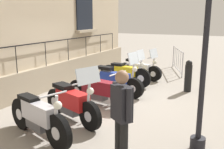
{
  "coord_description": "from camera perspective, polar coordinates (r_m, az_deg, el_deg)",
  "views": [
    {
      "loc": [
        3.46,
        -6.61,
        2.45
      ],
      "look_at": [
        0.26,
        0.0,
        0.8
      ],
      "focal_mm": 41.26,
      "sensor_mm": 36.0,
      "label": 1
    }
  ],
  "objects": [
    {
      "name": "ground_plane",
      "position": [
        7.85,
        -1.69,
        -5.53
      ],
      "size": [
        60.0,
        60.0,
        0.0
      ],
      "primitive_type": "plane",
      "color": "gray"
    },
    {
      "name": "motorcycle_blue",
      "position": [
        8.23,
        0.52,
        -1.46
      ],
      "size": [
        2.13,
        0.71,
        1.42
      ],
      "color": "black",
      "rests_on": "ground_plane"
    },
    {
      "name": "crowd_barrier",
      "position": [
        12.06,
        14.31,
        3.27
      ],
      "size": [
        0.94,
        2.36,
        1.05
      ],
      "color": "#B7B7BF",
      "rests_on": "ground_plane"
    },
    {
      "name": "motorcycle_maroon",
      "position": [
        7.27,
        -3.07,
        -3.43
      ],
      "size": [
        2.16,
        0.82,
        1.02
      ],
      "color": "black",
      "rests_on": "ground_plane"
    },
    {
      "name": "motorcycle_white",
      "position": [
        10.34,
        6.07,
        1.17
      ],
      "size": [
        1.94,
        0.74,
        1.27
      ],
      "color": "black",
      "rests_on": "ground_plane"
    },
    {
      "name": "bollard",
      "position": [
        8.9,
        16.54,
        -0.31
      ],
      "size": [
        0.24,
        0.24,
        1.06
      ],
      "color": "black",
      "rests_on": "ground_plane"
    },
    {
      "name": "motorcycle_yellow",
      "position": [
        9.29,
        2.95,
        0.25
      ],
      "size": [
        2.02,
        0.66,
        1.35
      ],
      "color": "black",
      "rests_on": "ground_plane"
    },
    {
      "name": "motorcycle_red",
      "position": [
        6.18,
        -8.82,
        -6.18
      ],
      "size": [
        1.97,
        1.0,
        1.41
      ],
      "color": "black",
      "rests_on": "ground_plane"
    },
    {
      "name": "motorcycle_silver",
      "position": [
        5.49,
        -15.98,
        -9.16
      ],
      "size": [
        2.04,
        0.84,
        1.09
      ],
      "color": "black",
      "rests_on": "ground_plane"
    },
    {
      "name": "pedestrian_standing",
      "position": [
        4.2,
        2.14,
        -8.67
      ],
      "size": [
        0.45,
        0.39,
        1.64
      ],
      "color": "black",
      "rests_on": "ground_plane"
    }
  ]
}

